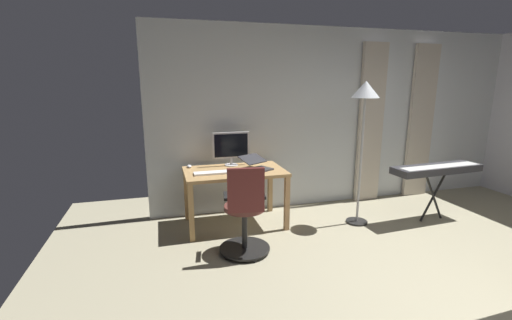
# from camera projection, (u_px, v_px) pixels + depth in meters

# --- Properties ---
(back_room_partition) EXTENTS (5.78, 0.10, 2.60)m
(back_room_partition) POSITION_uv_depth(u_px,v_px,m) (342.00, 118.00, 5.25)
(back_room_partition) COLOR silver
(back_room_partition) RESTS_ON ground
(curtain_left_panel) EXTENTS (0.42, 0.06, 2.41)m
(curtain_left_panel) POSITION_uv_depth(u_px,v_px,m) (421.00, 123.00, 5.52)
(curtain_left_panel) COLOR beige
(curtain_left_panel) RESTS_ON ground
(curtain_right_panel) EXTENTS (0.40, 0.06, 2.41)m
(curtain_right_panel) POSITION_uv_depth(u_px,v_px,m) (371.00, 124.00, 5.28)
(curtain_right_panel) COLOR beige
(curtain_right_panel) RESTS_ON ground
(desk) EXTENTS (1.26, 0.76, 0.74)m
(desk) POSITION_uv_depth(u_px,v_px,m) (235.00, 177.00, 4.42)
(desk) COLOR tan
(desk) RESTS_ON ground
(office_chair) EXTENTS (0.56, 0.56, 1.00)m
(office_chair) POSITION_uv_depth(u_px,v_px,m) (245.00, 214.00, 3.66)
(office_chair) COLOR black
(office_chair) RESTS_ON ground
(computer_monitor) EXTENTS (0.49, 0.18, 0.45)m
(computer_monitor) POSITION_uv_depth(u_px,v_px,m) (231.00, 147.00, 4.59)
(computer_monitor) COLOR silver
(computer_monitor) RESTS_ON desk
(computer_keyboard) EXTENTS (0.43, 0.14, 0.02)m
(computer_keyboard) POSITION_uv_depth(u_px,v_px,m) (211.00, 173.00, 4.21)
(computer_keyboard) COLOR white
(computer_keyboard) RESTS_ON desk
(laptop) EXTENTS (0.44, 0.45, 0.17)m
(laptop) POSITION_uv_depth(u_px,v_px,m) (256.00, 166.00, 4.40)
(laptop) COLOR #333338
(laptop) RESTS_ON desk
(computer_mouse) EXTENTS (0.06, 0.10, 0.04)m
(computer_mouse) POSITION_uv_depth(u_px,v_px,m) (189.00, 166.00, 4.52)
(computer_mouse) COLOR silver
(computer_mouse) RESTS_ON desk
(piano_keyboard) EXTENTS (1.27, 0.39, 0.77)m
(piano_keyboard) POSITION_uv_depth(u_px,v_px,m) (437.00, 170.00, 4.55)
(piano_keyboard) COLOR black
(piano_keyboard) RESTS_ON ground
(floor_lamp) EXTENTS (0.34, 0.34, 1.85)m
(floor_lamp) POSITION_uv_depth(u_px,v_px,m) (365.00, 103.00, 4.27)
(floor_lamp) COLOR black
(floor_lamp) RESTS_ON ground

